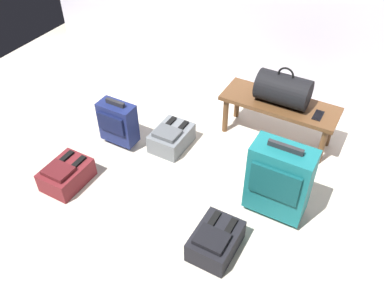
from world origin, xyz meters
TOP-DOWN VIEW (x-y plane):
  - ground_plane at (0.00, 0.00)m, footprint 6.60×6.60m
  - bench at (0.05, 0.91)m, footprint 1.00×0.36m
  - duffel_bag_black at (0.06, 0.91)m, footprint 0.44×0.26m
  - cell_phone at (0.39, 0.88)m, footprint 0.07×0.14m
  - suitcase_upright_teal at (0.35, 0.09)m, footprint 0.43×0.25m
  - suitcase_small_navy at (-1.12, 0.17)m, footprint 0.32×0.18m
  - backpack_maroon at (-1.20, -0.43)m, footprint 0.28×0.38m
  - backpack_grey at (-0.71, 0.36)m, footprint 0.28×0.38m
  - backpack_dark at (0.12, -0.42)m, footprint 0.28×0.38m

SIDE VIEW (x-z plane):
  - ground_plane at x=0.00m, z-range 0.00..0.00m
  - backpack_maroon at x=-1.20m, z-range -0.01..0.20m
  - backpack_grey at x=-0.71m, z-range -0.01..0.20m
  - backpack_dark at x=0.12m, z-range -0.01..0.20m
  - suitcase_small_navy at x=-1.12m, z-range 0.01..0.47m
  - bench at x=0.05m, z-range 0.14..0.53m
  - suitcase_upright_teal at x=0.35m, z-range 0.01..0.67m
  - cell_phone at x=0.39m, z-range 0.39..0.40m
  - duffel_bag_black at x=0.06m, z-range 0.35..0.69m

